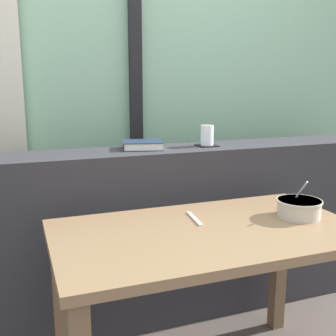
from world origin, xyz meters
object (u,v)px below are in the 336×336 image
Objects in this scene: closed_book at (142,145)px; fork_utensil at (194,218)px; breakfast_table at (208,256)px; juice_glass at (207,136)px; soup_bowl at (299,208)px; coaster_square at (207,146)px.

closed_book is 0.56m from fork_utensil.
fork_utensil is (-0.00, 0.12, 0.11)m from breakfast_table.
juice_glass reaches higher than fork_utensil.
soup_bowl is (0.14, -0.59, -0.23)m from juice_glass.
breakfast_table is at bearing -84.03° from closed_book.
soup_bowl is 1.07× the size of fork_utensil.
soup_bowl is at bearing -77.03° from coaster_square.
coaster_square is 0.97× the size of juice_glass.
soup_bowl is (0.41, 0.00, 0.14)m from breakfast_table.
breakfast_table is 0.16m from fork_utensil.
breakfast_table is at bearing -179.51° from soup_bowl.
fork_utensil is at bearing 163.84° from soup_bowl.
coaster_square is 0.59× the size of fork_utensil.
fork_utensil is (-0.41, 0.12, -0.03)m from soup_bowl.
juice_glass reaches higher than closed_book.
juice_glass is at bearing 65.33° from breakfast_table.
juice_glass reaches higher than soup_bowl.
closed_book is 1.35× the size of fork_utensil.
breakfast_table is 0.71m from closed_book.
fork_utensil reaches higher than breakfast_table.
juice_glass is (0.00, 0.00, 0.05)m from coaster_square.
closed_book is at bearing 103.60° from fork_utensil.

